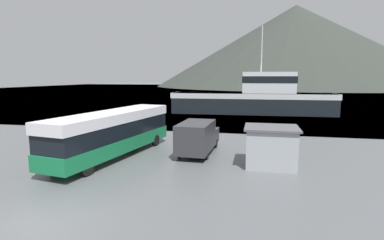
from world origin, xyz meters
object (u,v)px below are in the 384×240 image
tour_bus (113,131)px  dock_kiosk (271,146)px  delivery_van (198,136)px  small_boat (198,107)px  fishing_boat (255,98)px  storage_bin (74,140)px

tour_bus → dock_kiosk: 10.66m
tour_bus → delivery_van: bearing=30.3°
small_boat → dock_kiosk: bearing=-169.9°
tour_bus → fishing_boat: size_ratio=0.49×
dock_kiosk → small_boat: dock_kiosk is taller
dock_kiosk → small_boat: (-10.33, 29.41, -0.72)m
tour_bus → fishing_boat: fishing_boat is taller
delivery_van → fishing_boat: 25.70m
fishing_boat → storage_bin: fishing_boat is taller
fishing_boat → small_boat: size_ratio=3.36×
tour_bus → dock_kiosk: (10.64, -0.06, -0.52)m
tour_bus → small_boat: (0.32, 29.35, -1.24)m
small_boat → delivery_van: bearing=-178.3°
delivery_van → storage_bin: bearing=-174.9°
storage_bin → dock_kiosk: dock_kiosk is taller
dock_kiosk → tour_bus: bearing=179.7°
storage_bin → small_boat: 28.08m
fishing_boat → dock_kiosk: bearing=-179.5°
storage_bin → dock_kiosk: bearing=-6.5°
delivery_van → storage_bin: size_ratio=4.47×
tour_bus → small_boat: tour_bus is taller
small_boat → tour_bus: bearing=170.1°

